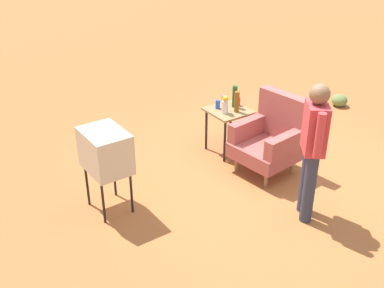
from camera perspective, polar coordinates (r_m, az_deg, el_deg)
name	(u,v)px	position (r m, az deg, el deg)	size (l,w,h in m)	color
ground_plane	(272,176)	(6.44, 9.63, -3.90)	(60.00, 60.00, 0.00)	#AD6033
armchair	(271,137)	(6.37, 9.58, 0.86)	(0.86, 0.87, 1.06)	#937047
side_table	(228,116)	(6.75, 4.43, 3.37)	(0.56, 0.56, 0.66)	black
tv_on_stand	(106,151)	(5.42, -10.43, -0.86)	(0.61, 0.46, 1.03)	black
person_standing	(313,145)	(5.30, 14.45, -0.08)	(0.47, 0.39, 1.64)	#2D3347
bottle_wine_green	(235,96)	(6.75, 5.20, 5.76)	(0.07, 0.07, 0.32)	#1E5623
soda_can_red	(238,101)	(6.85, 5.60, 5.19)	(0.07, 0.07, 0.12)	red
soda_can_blue	(218,104)	(6.72, 3.14, 4.82)	(0.07, 0.07, 0.12)	blue
bottle_tall_amber	(237,102)	(6.60, 5.45, 5.12)	(0.07, 0.07, 0.30)	brown
flower_vase	(225,103)	(6.54, 4.00, 4.96)	(0.15, 0.10, 0.27)	silver
shrub_far	(339,100)	(8.88, 17.44, 5.07)	(0.28, 0.28, 0.22)	olive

